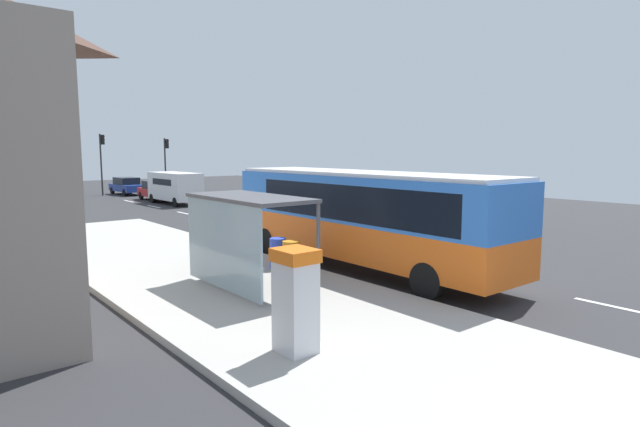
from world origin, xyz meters
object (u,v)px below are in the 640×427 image
sedan_near (157,190)px  recycling_bin_blue (278,253)px  traffic_light_near_side (166,157)px  bus (361,213)px  white_van (175,186)px  traffic_light_far_side (60,154)px  recycling_bin_orange (291,256)px  bus_shelter (239,218)px  ticket_machine (296,300)px  traffic_light_median (102,155)px  sedan_far (127,186)px

sedan_near → recycling_bin_blue: (-6.50, -26.00, -0.14)m
sedan_near → traffic_light_near_side: 6.97m
recycling_bin_blue → bus: bearing=-25.7°
sedan_near → white_van: bearing=-91.6°
traffic_light_near_side → traffic_light_far_side: bearing=174.7°
recycling_bin_orange → traffic_light_near_side: bearing=73.3°
recycling_bin_orange → sedan_near: bearing=76.3°
white_van → traffic_light_far_side: size_ratio=0.96×
bus_shelter → ticket_machine: bearing=-108.2°
traffic_light_median → bus: bearing=-93.5°
traffic_light_far_side → bus_shelter: bearing=-95.6°
bus → white_van: (3.91, 23.56, -0.50)m
recycling_bin_blue → traffic_light_far_side: bearing=88.1°
ticket_machine → recycling_bin_orange: (3.68, 5.18, -0.52)m
sedan_far → traffic_light_median: (-1.90, 0.44, 2.73)m
sedan_near → sedan_far: same height
recycling_bin_blue → traffic_light_near_side: traffic_light_near_side is taller
sedan_far → bus_shelter: 35.35m
bus_shelter → sedan_near: bearing=72.4°
sedan_far → recycling_bin_blue: bearing=-101.2°
sedan_near → traffic_light_far_side: size_ratio=0.82×
sedan_far → ticket_machine: bearing=-104.7°
recycling_bin_blue → traffic_light_near_side: 33.21m
ticket_machine → traffic_light_near_side: 39.91m
bus → sedan_far: (4.01, 34.01, -1.05)m
traffic_light_median → recycling_bin_blue: bearing=-97.9°
ticket_machine → white_van: bearing=70.4°
ticket_machine → sedan_near: bearing=72.3°
recycling_bin_blue → traffic_light_median: bearing=82.1°
sedan_near → recycling_bin_orange: bearing=-103.7°
bus → white_van: bus is taller
sedan_far → ticket_machine: size_ratio=2.30×
bus → bus_shelter: size_ratio=2.76×
white_van → bus_shelter: bus_shelter is taller
traffic_light_near_side → bus: bearing=-102.4°
recycling_bin_orange → traffic_light_median: traffic_light_median is taller
ticket_machine → recycling_bin_blue: (3.68, 5.88, -0.52)m
ticket_machine → traffic_light_near_side: bearing=70.4°
bus → recycling_bin_orange: (-2.49, 0.50, -1.19)m
bus → traffic_light_median: 34.55m
white_van → bus_shelter: bearing=-109.9°
white_van → recycling_bin_orange: white_van is taller
recycling_bin_blue → traffic_light_near_side: size_ratio=0.19×
sedan_far → traffic_light_median: traffic_light_median is taller
traffic_light_near_side → traffic_light_median: (-5.10, 1.60, 0.20)m
white_van → bus_shelter: size_ratio=1.31×
bus → traffic_light_far_side: size_ratio=2.02×
recycling_bin_orange → recycling_bin_blue: 0.70m
traffic_light_near_side → traffic_light_median: size_ratio=0.94×
white_van → traffic_light_median: (-1.80, 10.89, 2.18)m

